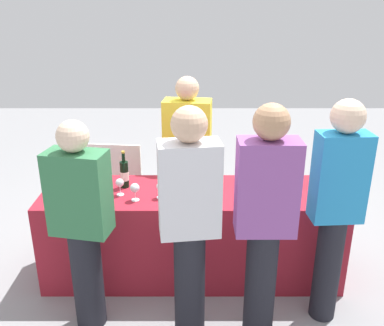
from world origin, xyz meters
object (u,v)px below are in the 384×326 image
(wine_glass_3, at_px, (170,187))
(menu_board, at_px, (113,183))
(wine_bottle_6, at_px, (279,171))
(wine_bottle_7, at_px, (294,174))
(wine_bottle_2, at_px, (124,174))
(wine_bottle_5, at_px, (214,171))
(wine_glass_1, at_px, (135,188))
(wine_bottle_0, at_px, (79,171))
(guest_3, at_px, (336,205))
(wine_bottle_3, at_px, (177,170))
(wine_bottle_4, at_px, (192,173))
(wine_glass_0, at_px, (120,183))
(wine_glass_5, at_px, (276,187))
(guest_1, at_px, (190,221))
(wine_bottle_1, at_px, (94,171))
(guest_2, at_px, (265,219))
(guest_0, at_px, (82,223))
(wine_glass_4, at_px, (214,189))
(server_pouring, at_px, (187,156))
(wine_glass_2, at_px, (161,187))

(wine_glass_3, relative_size, menu_board, 0.16)
(wine_bottle_6, xyz_separation_m, wine_bottle_7, (0.11, -0.07, 0.01))
(wine_bottle_2, relative_size, wine_bottle_5, 0.99)
(wine_bottle_7, bearing_deg, wine_bottle_5, 175.16)
(wine_bottle_7, xyz_separation_m, wine_glass_1, (-1.29, -0.26, -0.01))
(wine_bottle_0, bearing_deg, guest_3, -20.01)
(wine_bottle_3, relative_size, wine_bottle_4, 0.99)
(wine_glass_0, xyz_separation_m, wine_glass_5, (1.23, -0.07, -0.00))
(guest_1, xyz_separation_m, menu_board, (-0.82, 1.69, -0.48))
(wine_glass_5, bearing_deg, wine_bottle_1, 168.25)
(guest_3, bearing_deg, wine_glass_0, 159.48)
(guest_2, bearing_deg, guest_0, 174.87)
(wine_glass_4, xyz_separation_m, server_pouring, (-0.22, 0.81, -0.02))
(wine_bottle_4, distance_m, menu_board, 1.29)
(wine_glass_5, relative_size, server_pouring, 0.09)
(wine_glass_4, bearing_deg, wine_bottle_1, 160.50)
(wine_bottle_0, height_order, guest_3, guest_3)
(wine_glass_1, bearing_deg, guest_0, -123.77)
(guest_1, relative_size, guest_2, 0.99)
(wine_bottle_0, height_order, guest_0, guest_0)
(wine_bottle_5, distance_m, wine_glass_2, 0.51)
(wine_bottle_0, xyz_separation_m, wine_glass_0, (0.38, -0.23, -0.01))
(wine_bottle_6, relative_size, wine_glass_3, 2.26)
(wine_glass_0, xyz_separation_m, guest_3, (1.57, -0.48, 0.05))
(wine_bottle_3, xyz_separation_m, wine_glass_1, (-0.32, -0.33, -0.02))
(wine_glass_5, height_order, guest_1, guest_1)
(wine_bottle_2, xyz_separation_m, wine_glass_3, (0.39, -0.20, -0.02))
(wine_bottle_1, bearing_deg, wine_bottle_3, -0.27)
(wine_bottle_0, bearing_deg, menu_board, 80.71)
(wine_bottle_6, xyz_separation_m, wine_glass_1, (-1.19, -0.34, -0.01))
(wine_glass_4, bearing_deg, wine_glass_3, 168.81)
(wine_bottle_6, height_order, guest_3, guest_3)
(wine_bottle_2, relative_size, wine_bottle_4, 0.95)
(wine_bottle_7, bearing_deg, wine_glass_2, -168.71)
(wine_bottle_1, distance_m, wine_bottle_7, 1.69)
(guest_0, bearing_deg, wine_bottle_3, 62.93)
(server_pouring, bearing_deg, wine_bottle_6, 156.54)
(wine_bottle_6, bearing_deg, guest_3, -70.70)
(server_pouring, bearing_deg, wine_bottle_1, 36.40)
(guest_1, bearing_deg, wine_bottle_7, 36.42)
(wine_bottle_2, distance_m, server_pouring, 0.75)
(guest_2, bearing_deg, wine_bottle_7, 65.60)
(wine_bottle_3, relative_size, wine_glass_4, 2.31)
(wine_bottle_2, bearing_deg, guest_2, -38.43)
(wine_glass_4, xyz_separation_m, guest_3, (0.82, -0.36, 0.05))
(wine_bottle_3, xyz_separation_m, wine_glass_4, (0.30, -0.35, -0.02))
(wine_bottle_2, xyz_separation_m, wine_bottle_3, (0.44, 0.08, 0.00))
(wine_bottle_1, height_order, wine_bottle_4, wine_bottle_4)
(server_pouring, height_order, guest_3, guest_3)
(guest_1, height_order, guest_3, guest_1)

